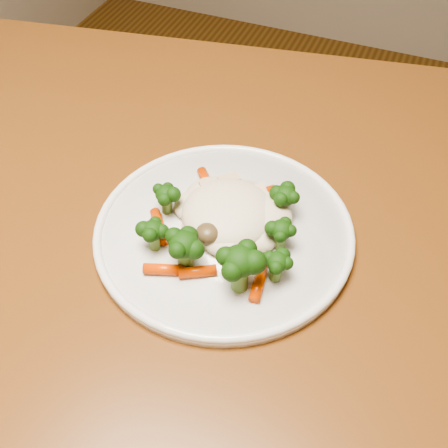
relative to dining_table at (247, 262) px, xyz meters
name	(u,v)px	position (x,y,z in m)	size (l,w,h in m)	color
dining_table	(247,262)	(0.00, 0.00, 0.00)	(1.20, 0.90, 0.75)	brown
plate	(224,233)	(-0.01, -0.06, 0.12)	(0.29, 0.29, 0.01)	white
meal	(227,223)	(0.00, -0.07, 0.14)	(0.19, 0.18, 0.05)	beige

